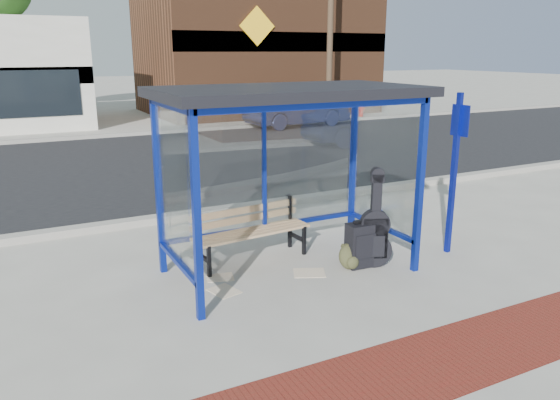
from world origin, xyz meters
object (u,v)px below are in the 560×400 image
fire_hydrant (361,109)px  parked_car (298,109)px  guitar_bag (375,233)px  suitcase (361,245)px  bench (250,229)px  backpack (350,257)px

fire_hydrant → parked_car: bearing=-162.1°
guitar_bag → fire_hydrant: guitar_bag is taller
suitcase → parked_car: size_ratio=0.16×
bench → guitar_bag: (1.39, -0.99, 0.02)m
bench → fire_hydrant: (11.25, 13.21, -0.07)m
guitar_bag → backpack: bearing=-166.1°
backpack → parked_car: bearing=69.6°
suitcase → parked_car: (6.15, 12.87, 0.37)m
parked_car → backpack: bearing=148.4°
parked_car → fire_hydrant: bearing=-77.5°
backpack → guitar_bag: bearing=-4.2°
suitcase → fire_hydrant: bearing=58.3°
suitcase → fire_hydrant: size_ratio=0.94×
parked_car → bench: bearing=142.9°
backpack → fire_hydrant: size_ratio=0.49×
guitar_bag → suitcase: guitar_bag is taller
backpack → fire_hydrant: (10.21, 14.13, 0.22)m
bench → parked_car: (7.37, 11.96, 0.23)m
guitar_bag → suitcase: bearing=-177.5°
bench → parked_car: size_ratio=0.42×
bench → fire_hydrant: bench is taller
suitcase → parked_car: 14.27m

